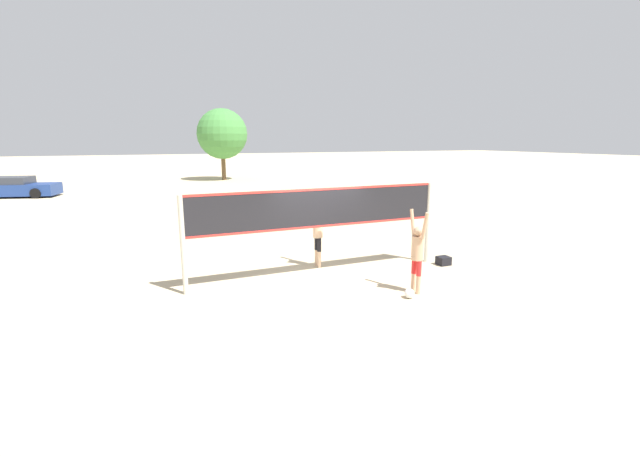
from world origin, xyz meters
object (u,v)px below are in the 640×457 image
(player_spiker, at_px, (417,250))
(parked_car_near, at_px, (16,188))
(player_blocker, at_px, (318,229))
(gear_bag, at_px, (443,261))
(volleyball_net, at_px, (320,216))
(tree_left_cluster, at_px, (222,134))
(volleyball, at_px, (409,293))

(player_spiker, relative_size, parked_car_near, 0.40)
(player_blocker, height_order, gear_bag, player_blocker)
(volleyball_net, bearing_deg, tree_left_cluster, 83.98)
(volleyball_net, xyz_separation_m, volleyball, (1.26, -2.37, -1.56))
(volleyball_net, distance_m, player_spiker, 2.73)
(volleyball, xyz_separation_m, gear_bag, (2.52, 1.86, 0.01))
(player_spiker, height_order, volleyball, player_spiker)
(volleyball_net, height_order, tree_left_cluster, tree_left_cluster)
(volleyball_net, relative_size, player_blocker, 3.32)
(volleyball_net, xyz_separation_m, player_blocker, (0.29, 0.82, -0.54))
(player_spiker, xyz_separation_m, parked_car_near, (-13.08, 24.68, -0.46))
(volleyball_net, distance_m, parked_car_near, 25.33)
(volleyball, bearing_deg, player_spiker, 35.90)
(player_blocker, distance_m, volleyball, 3.49)
(player_spiker, bearing_deg, player_blocker, 24.50)
(tree_left_cluster, bearing_deg, gear_bag, -88.61)
(volleyball, distance_m, gear_bag, 3.13)
(volleyball, bearing_deg, player_blocker, 106.98)
(player_spiker, bearing_deg, volleyball_net, 37.61)
(player_blocker, height_order, parked_car_near, player_blocker)
(player_blocker, distance_m, tree_left_cluster, 28.53)
(volleyball_net, height_order, player_spiker, volleyball_net)
(gear_bag, xyz_separation_m, parked_car_near, (-15.24, 23.07, 0.47))
(gear_bag, bearing_deg, volleyball_net, 172.41)
(volleyball_net, height_order, player_blocker, volleyball_net)
(parked_car_near, bearing_deg, volleyball, -48.83)
(volleyball_net, xyz_separation_m, tree_left_cluster, (3.06, 29.06, 2.42))
(volleyball_net, xyz_separation_m, parked_car_near, (-11.46, 22.57, -1.07))
(volleyball, height_order, parked_car_near, parked_car_near)
(gear_bag, bearing_deg, player_spiker, -143.36)
(volleyball_net, relative_size, tree_left_cluster, 1.13)
(player_spiker, distance_m, tree_left_cluster, 31.35)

